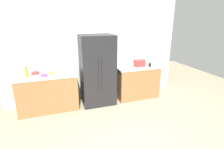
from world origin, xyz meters
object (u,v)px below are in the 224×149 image
toaster (139,63)px  bottle_a (26,73)px  refrigerator (97,70)px  bowl_b (35,73)px  bowl_c (59,73)px  bowl_a (44,75)px  cup_b (150,65)px  cup_a (51,73)px

toaster → bottle_a: (-2.72, -0.01, 0.00)m
refrigerator → bottle_a: size_ratio=7.52×
bowl_b → bowl_c: bearing=-19.7°
toaster → bowl_b: toaster is taller
bowl_a → cup_b: bearing=-0.8°
cup_b → bowl_a: (-2.63, 0.04, -0.02)m
cup_a → bowl_b: 0.38m
cup_a → bowl_c: cup_a is taller
cup_a → bowl_c: (0.17, -0.03, -0.01)m
bottle_a → toaster: bearing=0.1°
cup_b → bowl_a: 2.63m
cup_b → bowl_b: (-2.82, 0.26, -0.02)m
refrigerator → cup_b: size_ratio=18.93×
refrigerator → bowl_a: 1.24m
bowl_a → bowl_c: bearing=7.8°
refrigerator → bottle_a: 1.59m
bottle_a → cup_a: (0.50, 0.02, -0.06)m
refrigerator → cup_a: (-1.09, -0.03, 0.05)m
bottle_a → bowl_b: size_ratio=1.30×
cup_a → bowl_b: (-0.35, 0.15, -0.01)m
bottle_a → cup_a: bearing=2.0°
bowl_a → bowl_c: 0.32m
refrigerator → bowl_b: refrigerator is taller
bowl_a → bowl_b: bowl_b is taller
bowl_a → cup_a: bearing=25.7°
bowl_b → bowl_c: (0.51, -0.18, 0.00)m
bowl_c → bottle_a: bearing=179.1°
cup_a → bowl_a: size_ratio=0.52×
cup_b → bowl_a: cup_b is taller
refrigerator → bowl_a: size_ratio=12.18×
bowl_a → bowl_c: (0.32, 0.04, 0.01)m
refrigerator → bowl_b: bearing=175.2°
toaster → cup_b: (0.26, -0.10, -0.04)m
bowl_c → bowl_b: bearing=160.3°
toaster → bowl_b: size_ratio=1.52×
cup_a → bowl_c: size_ratio=0.41×
bottle_a → bowl_a: (0.35, -0.05, -0.07)m
bottle_a → bowl_a: size_ratio=1.62×
cup_b → bowl_c: 2.31m
refrigerator → cup_a: bearing=-178.2°
bottle_a → bowl_b: bearing=47.6°
refrigerator → bottle_a: refrigerator is taller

